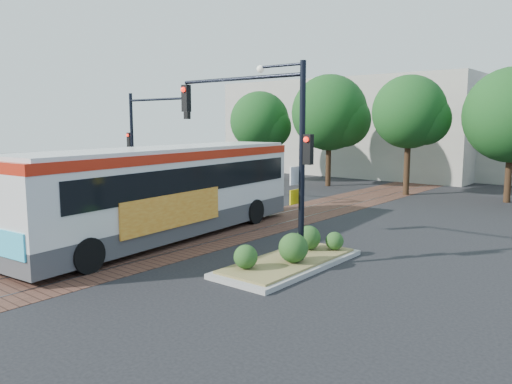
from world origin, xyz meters
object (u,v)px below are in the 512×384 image
(city_bus, at_px, (167,188))
(signal_pole_left, at_px, (145,133))
(traffic_island, at_px, (291,255))
(signal_pole_main, at_px, (269,131))
(officer, at_px, (146,186))
(parked_car, at_px, (214,184))

(city_bus, xyz_separation_m, signal_pole_left, (-7.31, 4.79, 1.92))
(city_bus, height_order, signal_pole_left, signal_pole_left)
(traffic_island, bearing_deg, signal_pole_main, 174.64)
(traffic_island, xyz_separation_m, officer, (-13.08, 4.77, 0.63))
(parked_car, bearing_deg, traffic_island, -141.50)
(signal_pole_main, xyz_separation_m, officer, (-12.12, 4.68, -3.20))
(city_bus, relative_size, officer, 6.88)
(city_bus, bearing_deg, signal_pole_left, 141.49)
(parked_car, bearing_deg, city_bus, -158.37)
(officer, xyz_separation_m, parked_car, (0.19, 5.19, -0.37))
(traffic_island, relative_size, parked_car, 1.27)
(city_bus, distance_m, signal_pole_left, 8.95)
(officer, bearing_deg, city_bus, 141.80)
(signal_pole_main, xyz_separation_m, signal_pole_left, (-12.23, 4.80, -0.29))
(signal_pole_main, height_order, officer, signal_pole_main)
(city_bus, bearing_deg, parked_car, 120.19)
(traffic_island, xyz_separation_m, signal_pole_main, (-0.96, 0.09, 3.83))
(city_bus, relative_size, traffic_island, 2.54)
(signal_pole_main, distance_m, parked_car, 15.89)
(signal_pole_main, bearing_deg, officer, 158.90)
(signal_pole_left, height_order, officer, signal_pole_left)
(traffic_island, bearing_deg, officer, 159.98)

